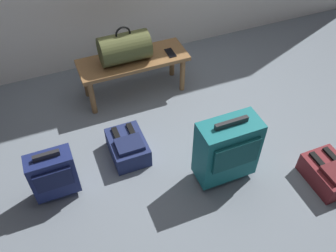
{
  "coord_description": "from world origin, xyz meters",
  "views": [
    {
      "loc": [
        -1.05,
        -1.68,
        2.29
      ],
      "look_at": [
        -0.3,
        0.16,
        0.25
      ],
      "focal_mm": 38.38,
      "sensor_mm": 36.0,
      "label": 1
    }
  ],
  "objects_px": {
    "cell_phone": "(170,53)",
    "backpack_navy": "(128,147)",
    "bench": "(133,64)",
    "duffel_bag_olive": "(124,48)",
    "backpack_maroon": "(329,173)",
    "suitcase_small_navy": "(53,174)",
    "suitcase_upright_teal": "(227,149)"
  },
  "relations": [
    {
      "from": "suitcase_upright_teal",
      "to": "cell_phone",
      "type": "bearing_deg",
      "value": 88.38
    },
    {
      "from": "suitcase_small_navy",
      "to": "backpack_navy",
      "type": "distance_m",
      "value": 0.64
    },
    {
      "from": "backpack_navy",
      "to": "cell_phone",
      "type": "bearing_deg",
      "value": 46.29
    },
    {
      "from": "bench",
      "to": "duffel_bag_olive",
      "type": "distance_m",
      "value": 0.2
    },
    {
      "from": "suitcase_small_navy",
      "to": "backpack_maroon",
      "type": "height_order",
      "value": "suitcase_small_navy"
    },
    {
      "from": "cell_phone",
      "to": "suitcase_upright_teal",
      "type": "height_order",
      "value": "suitcase_upright_teal"
    },
    {
      "from": "bench",
      "to": "cell_phone",
      "type": "xyz_separation_m",
      "value": [
        0.35,
        -0.05,
        0.07
      ]
    },
    {
      "from": "suitcase_upright_teal",
      "to": "backpack_maroon",
      "type": "distance_m",
      "value": 0.82
    },
    {
      "from": "cell_phone",
      "to": "suitcase_small_navy",
      "type": "bearing_deg",
      "value": -145.65
    },
    {
      "from": "backpack_maroon",
      "to": "suitcase_small_navy",
      "type": "bearing_deg",
      "value": 161.2
    },
    {
      "from": "duffel_bag_olive",
      "to": "suitcase_upright_teal",
      "type": "xyz_separation_m",
      "value": [
        0.38,
        -1.21,
        -0.22
      ]
    },
    {
      "from": "cell_phone",
      "to": "backpack_navy",
      "type": "height_order",
      "value": "cell_phone"
    },
    {
      "from": "suitcase_small_navy",
      "to": "backpack_maroon",
      "type": "bearing_deg",
      "value": -18.8
    },
    {
      "from": "backpack_navy",
      "to": "duffel_bag_olive",
      "type": "bearing_deg",
      "value": 71.99
    },
    {
      "from": "backpack_maroon",
      "to": "backpack_navy",
      "type": "relative_size",
      "value": 1.0
    },
    {
      "from": "backpack_navy",
      "to": "backpack_maroon",
      "type": "bearing_deg",
      "value": -31.82
    },
    {
      "from": "bench",
      "to": "backpack_maroon",
      "type": "height_order",
      "value": "bench"
    },
    {
      "from": "cell_phone",
      "to": "backpack_navy",
      "type": "xyz_separation_m",
      "value": [
        -0.65,
        -0.68,
        -0.31
      ]
    },
    {
      "from": "suitcase_small_navy",
      "to": "backpack_maroon",
      "type": "xyz_separation_m",
      "value": [
        1.93,
        -0.66,
        -0.15
      ]
    },
    {
      "from": "duffel_bag_olive",
      "to": "bench",
      "type": "bearing_deg",
      "value": -0.0
    },
    {
      "from": "bench",
      "to": "backpack_navy",
      "type": "xyz_separation_m",
      "value": [
        -0.31,
        -0.73,
        -0.24
      ]
    },
    {
      "from": "duffel_bag_olive",
      "to": "backpack_navy",
      "type": "distance_m",
      "value": 0.89
    },
    {
      "from": "suitcase_upright_teal",
      "to": "backpack_maroon",
      "type": "height_order",
      "value": "suitcase_upright_teal"
    },
    {
      "from": "cell_phone",
      "to": "duffel_bag_olive",
      "type": "bearing_deg",
      "value": 172.96
    },
    {
      "from": "duffel_bag_olive",
      "to": "suitcase_upright_teal",
      "type": "height_order",
      "value": "duffel_bag_olive"
    },
    {
      "from": "bench",
      "to": "suitcase_small_navy",
      "type": "bearing_deg",
      "value": -134.91
    },
    {
      "from": "backpack_maroon",
      "to": "backpack_navy",
      "type": "xyz_separation_m",
      "value": [
        -1.33,
        0.83,
        0.0
      ]
    },
    {
      "from": "suitcase_small_navy",
      "to": "suitcase_upright_teal",
      "type": "bearing_deg",
      "value": -14.3
    },
    {
      "from": "duffel_bag_olive",
      "to": "suitcase_small_navy",
      "type": "bearing_deg",
      "value": -132.7
    },
    {
      "from": "suitcase_upright_teal",
      "to": "suitcase_small_navy",
      "type": "xyz_separation_m",
      "value": [
        -1.22,
        0.31,
        -0.07
      ]
    },
    {
      "from": "duffel_bag_olive",
      "to": "cell_phone",
      "type": "relative_size",
      "value": 3.06
    },
    {
      "from": "backpack_maroon",
      "to": "suitcase_upright_teal",
      "type": "bearing_deg",
      "value": 154.08
    }
  ]
}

